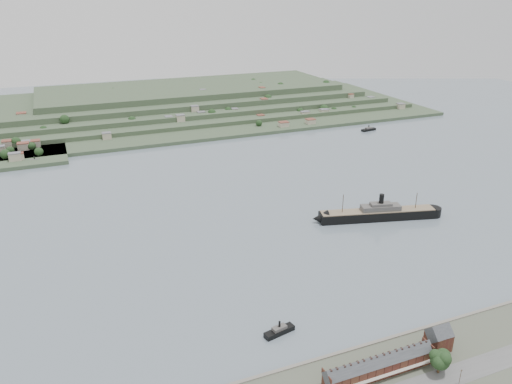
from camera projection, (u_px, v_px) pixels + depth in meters
name	position (u px, v px, depth m)	size (l,w,h in m)	color
ground	(259.00, 226.00, 377.79)	(1400.00, 1400.00, 0.00)	slate
terrace_row	(379.00, 366.00, 227.69)	(55.60, 9.80, 11.07)	#481F19
gabled_building	(439.00, 338.00, 243.77)	(10.40, 10.18, 14.09)	#481F19
far_peninsula	(172.00, 104.00, 720.03)	(760.00, 309.00, 30.00)	#34472F
steamship	(375.00, 214.00, 386.59)	(102.21, 36.31, 24.92)	black
tugboat	(279.00, 331.00, 258.76)	(17.68, 7.88, 7.70)	black
ferry_west	(35.00, 161.00, 513.86)	(19.47, 6.87, 7.16)	black
ferry_east	(369.00, 129.00, 630.70)	(20.96, 8.63, 7.63)	black
fig_tree	(441.00, 360.00, 227.34)	(11.12, 9.63, 12.41)	#453320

